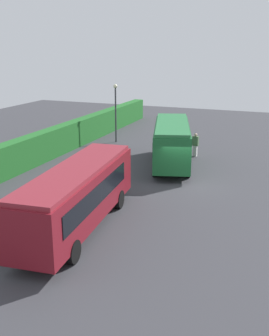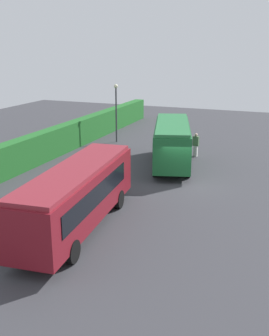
{
  "view_description": "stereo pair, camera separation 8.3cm",
  "coord_description": "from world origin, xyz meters",
  "px_view_note": "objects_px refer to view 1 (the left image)",
  "views": [
    {
      "loc": [
        -24.56,
        -6.3,
        8.65
      ],
      "look_at": [
        -2.4,
        2.46,
        1.46
      ],
      "focal_mm": 44.09,
      "sensor_mm": 36.0,
      "label": 1
    },
    {
      "loc": [
        -24.53,
        -6.37,
        8.65
      ],
      "look_at": [
        -2.4,
        2.46,
        1.46
      ],
      "focal_mm": 44.09,
      "sensor_mm": 36.0,
      "label": 2
    }
  ],
  "objects_px": {
    "bus_maroon": "(78,194)",
    "person_center": "(61,185)",
    "lamppost": "(116,106)",
    "person_left": "(40,196)",
    "person_right": "(195,144)",
    "bus_green": "(172,141)"
  },
  "relations": [
    {
      "from": "bus_green",
      "to": "person_left",
      "type": "relative_size",
      "value": 5.32
    },
    {
      "from": "bus_maroon",
      "to": "person_center",
      "type": "distance_m",
      "value": 4.26
    },
    {
      "from": "bus_maroon",
      "to": "person_center",
      "type": "relative_size",
      "value": 5.92
    },
    {
      "from": "person_left",
      "to": "lamppost",
      "type": "xyz_separation_m",
      "value": [
        16.44,
        2.9,
        2.42
      ]
    },
    {
      "from": "bus_maroon",
      "to": "person_left",
      "type": "distance_m",
      "value": 3.34
    },
    {
      "from": "bus_maroon",
      "to": "lamppost",
      "type": "bearing_deg",
      "value": 12.62
    },
    {
      "from": "person_left",
      "to": "bus_maroon",
      "type": "bearing_deg",
      "value": -145.27
    },
    {
      "from": "bus_maroon",
      "to": "lamppost",
      "type": "distance_m",
      "value": 18.65
    },
    {
      "from": "person_center",
      "to": "person_left",
      "type": "bearing_deg",
      "value": 75.24
    },
    {
      "from": "person_right",
      "to": "bus_maroon",
      "type": "bearing_deg",
      "value": 0.28
    },
    {
      "from": "person_center",
      "to": "bus_maroon",
      "type": "bearing_deg",
      "value": 122.88
    },
    {
      "from": "person_left",
      "to": "lamppost",
      "type": "distance_m",
      "value": 16.87
    },
    {
      "from": "bus_maroon",
      "to": "person_left",
      "type": "relative_size",
      "value": 6.12
    },
    {
      "from": "bus_maroon",
      "to": "lamppost",
      "type": "height_order",
      "value": "lamppost"
    },
    {
      "from": "bus_green",
      "to": "person_center",
      "type": "bearing_deg",
      "value": 139.93
    },
    {
      "from": "bus_maroon",
      "to": "person_left",
      "type": "height_order",
      "value": "bus_maroon"
    },
    {
      "from": "bus_green",
      "to": "lamppost",
      "type": "bearing_deg",
      "value": 34.45
    },
    {
      "from": "bus_maroon",
      "to": "person_center",
      "type": "height_order",
      "value": "bus_maroon"
    },
    {
      "from": "person_left",
      "to": "person_right",
      "type": "bearing_deg",
      "value": -52.99
    },
    {
      "from": "person_left",
      "to": "person_right",
      "type": "distance_m",
      "value": 15.02
    },
    {
      "from": "person_left",
      "to": "lamppost",
      "type": "bearing_deg",
      "value": -23.35
    },
    {
      "from": "person_right",
      "to": "person_left",
      "type": "bearing_deg",
      "value": -11.7
    }
  ]
}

